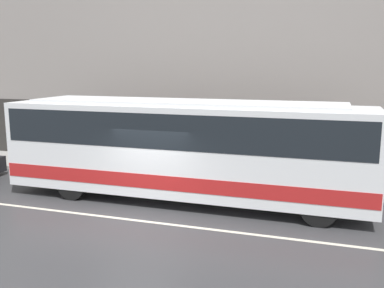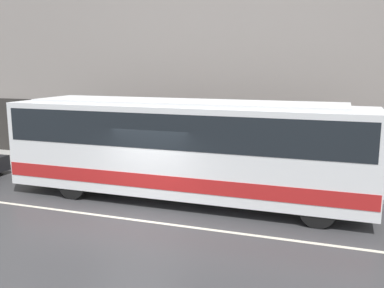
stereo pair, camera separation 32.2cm
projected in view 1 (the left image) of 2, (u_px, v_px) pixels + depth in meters
name	position (u px, v px, depth m)	size (l,w,h in m)	color
ground_plane	(137.00, 221.00, 12.39)	(60.00, 60.00, 0.00)	#38383A
sidewalk	(194.00, 174.00, 17.40)	(60.00, 2.73, 0.13)	gray
building_facade	(205.00, 32.00, 17.78)	(60.00, 0.35, 12.04)	gray
lane_stripe	(137.00, 220.00, 12.39)	(54.00, 0.14, 0.01)	beige
transit_bus	(184.00, 145.00, 14.00)	(11.95, 2.59, 3.31)	white
pedestrian_waiting	(128.00, 151.00, 18.25)	(0.36, 0.36, 1.52)	#333338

